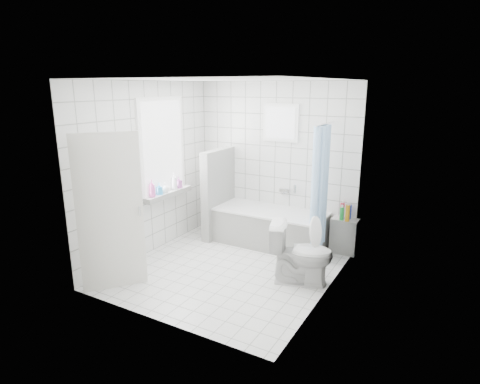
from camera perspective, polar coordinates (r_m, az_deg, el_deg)
The scene contains 19 objects.
ground at distance 5.81m, azimuth -1.60°, elevation -10.85°, with size 3.00×3.00×0.00m, color white.
ceiling at distance 5.24m, azimuth -1.81°, elevation 15.70°, with size 3.00×3.00×0.00m, color white.
wall_back at distance 6.68m, azimuth 4.99°, elevation 4.27°, with size 2.80×0.02×2.60m, color white.
wall_front at distance 4.21m, azimuth -12.31°, elevation -2.39°, with size 2.80×0.02×2.60m, color white.
wall_left at distance 6.20m, azimuth -12.85°, elevation 3.13°, with size 0.02×3.00×2.60m, color white.
wall_right at distance 4.83m, azimuth 12.68°, elevation -0.19°, with size 0.02×3.00×2.60m, color white.
window_left at distance 6.34m, azimuth -10.89°, elevation 6.25°, with size 0.01×0.90×1.40m, color white.
window_back at distance 6.51m, azimuth 5.76°, elevation 9.76°, with size 0.50×0.01×0.50m, color white.
window_sill at distance 6.47m, azimuth -10.26°, elevation -0.27°, with size 0.18×1.02×0.08m, color white.
door at distance 5.21m, azimuth -17.98°, elevation -2.90°, with size 0.04×0.80×2.00m, color silver.
bathtub at distance 6.57m, azimuth 4.32°, elevation -5.03°, with size 1.79×0.77×0.58m.
partition_wall at distance 6.83m, azimuth -3.10°, elevation -0.18°, with size 0.15×0.85×1.50m, color white.
tiled_ledge at distance 6.44m, azimuth 14.59°, elevation -6.05°, with size 0.40×0.24×0.55m, color white.
toilet at distance 5.34m, azimuth 8.70°, elevation -8.62°, with size 0.46×0.81×0.82m, color white.
curtain_rod at distance 5.87m, azimuth 12.04°, elevation 9.44°, with size 0.02×0.02×0.80m, color silver.
shower_curtain at distance 5.90m, azimuth 11.19°, elevation 0.63°, with size 0.14×0.48×1.78m, color #52A1F3, non-canonical shape.
tub_faucet at distance 6.66m, azimuth 6.42°, elevation 0.23°, with size 0.18×0.06×0.06m, color silver.
sill_bottles at distance 6.38m, azimuth -10.56°, elevation 0.93°, with size 0.17×0.76×0.27m.
ledge_bottles at distance 6.29m, azimuth 14.75°, elevation -2.80°, with size 0.17×0.19×0.26m.
Camera 1 is at (2.71, -4.48, 2.53)m, focal length 30.00 mm.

